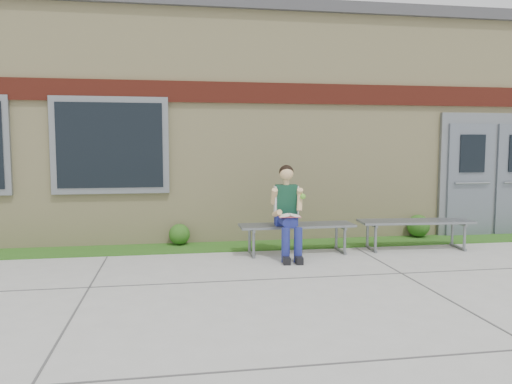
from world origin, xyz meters
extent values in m
plane|color=#9E9E99|center=(0.00, 0.00, 0.00)|extent=(80.00, 80.00, 0.00)
cube|color=#2A4C14|center=(0.00, 2.60, 0.01)|extent=(16.00, 0.80, 0.02)
cube|color=beige|center=(0.00, 6.00, 2.00)|extent=(16.00, 6.00, 4.00)
cube|color=#3F3F42|center=(0.00, 6.00, 4.10)|extent=(16.20, 6.20, 0.20)
cube|color=maroon|center=(0.00, 2.97, 2.60)|extent=(16.00, 0.06, 0.35)
cube|color=slate|center=(-3.00, 2.96, 1.70)|extent=(1.90, 0.08, 1.60)
cube|color=black|center=(-3.00, 2.92, 1.70)|extent=(1.70, 0.04, 1.40)
cube|color=slate|center=(4.00, 2.96, 1.15)|extent=(2.20, 0.08, 2.30)
cube|color=slate|center=(3.50, 2.91, 1.05)|extent=(0.92, 0.06, 2.10)
cube|color=slate|center=(-0.08, 1.93, 0.45)|extent=(1.80, 0.51, 0.04)
cube|color=slate|center=(-0.80, 1.93, 0.21)|extent=(0.05, 0.50, 0.41)
cube|color=slate|center=(0.64, 1.93, 0.21)|extent=(0.05, 0.50, 0.41)
cube|color=slate|center=(1.92, 1.93, 0.46)|extent=(1.88, 0.65, 0.04)
cube|color=slate|center=(1.18, 1.93, 0.21)|extent=(0.08, 0.51, 0.42)
cube|color=slate|center=(2.66, 1.93, 0.21)|extent=(0.08, 0.51, 0.42)
cube|color=navy|center=(-0.26, 1.88, 0.55)|extent=(0.37, 0.27, 0.16)
cube|color=#103D2E|center=(-0.27, 1.86, 0.86)|extent=(0.34, 0.23, 0.47)
sphere|color=#E4B77D|center=(-0.27, 1.85, 1.27)|extent=(0.23, 0.23, 0.21)
sphere|color=black|center=(-0.27, 1.87, 1.29)|extent=(0.24, 0.24, 0.22)
cylinder|color=navy|center=(-0.38, 1.63, 0.57)|extent=(0.19, 0.44, 0.15)
cylinder|color=navy|center=(-0.20, 1.61, 0.57)|extent=(0.19, 0.44, 0.15)
cylinder|color=navy|center=(-0.38, 1.38, 0.25)|extent=(0.12, 0.12, 0.51)
cylinder|color=navy|center=(-0.20, 1.36, 0.25)|extent=(0.12, 0.12, 0.51)
cube|color=black|center=(-0.39, 1.31, 0.05)|extent=(0.13, 0.27, 0.10)
cube|color=black|center=(-0.21, 1.29, 0.05)|extent=(0.13, 0.27, 0.10)
cylinder|color=#E4B77D|center=(-0.46, 1.82, 0.93)|extent=(0.11, 0.23, 0.27)
cylinder|color=#E4B77D|center=(-0.08, 1.78, 0.93)|extent=(0.11, 0.23, 0.27)
cube|color=white|center=(-0.30, 1.50, 0.67)|extent=(0.33, 0.25, 0.02)
cube|color=#BC4655|center=(-0.30, 1.50, 0.66)|extent=(0.34, 0.26, 0.01)
sphere|color=#66BD32|center=(-0.06, 1.64, 0.94)|extent=(0.09, 0.09, 0.09)
sphere|color=#2A4C14|center=(-1.89, 2.85, 0.20)|extent=(0.35, 0.35, 0.35)
sphere|color=#2A4C14|center=(2.46, 2.85, 0.22)|extent=(0.41, 0.41, 0.41)
camera|label=1|loc=(-1.99, -5.60, 1.70)|focal=35.00mm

